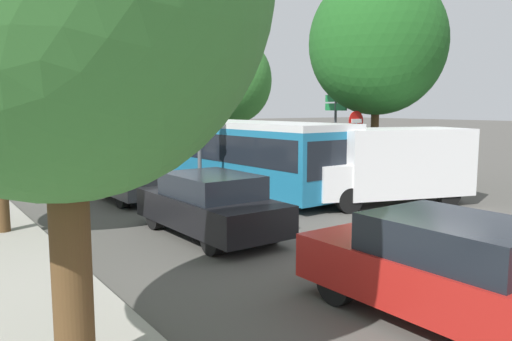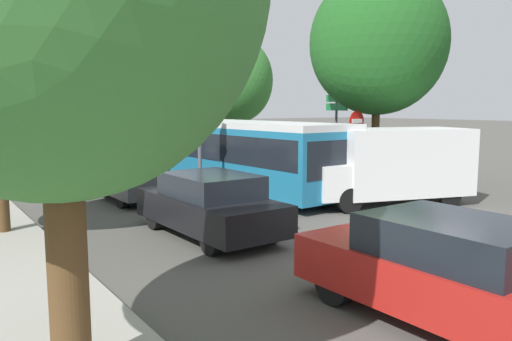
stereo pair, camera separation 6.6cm
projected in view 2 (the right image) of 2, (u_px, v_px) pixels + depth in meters
ground_plane at (397, 259)px, 9.73m from camera, size 200.00×200.00×0.00m
articulated_bus at (189, 145)px, 20.36m from camera, size 3.17×16.68×2.46m
queued_car_red at (448, 271)px, 6.76m from camera, size 1.89×4.29×1.48m
queued_car_black at (210, 205)px, 11.41m from camera, size 1.86×4.22×1.45m
queued_car_graphite at (130, 175)px, 16.14m from camera, size 1.93×4.37×1.51m
queued_car_navy at (81, 162)px, 20.55m from camera, size 1.81×4.10×1.41m
queued_car_blue at (53, 153)px, 24.55m from camera, size 1.78×4.05×1.39m
queued_car_tan at (31, 145)px, 29.64m from camera, size 1.79×4.06×1.40m
white_van at (392, 164)px, 15.14m from camera, size 5.36×3.40×2.31m
traffic_light at (200, 122)px, 15.01m from camera, size 0.36×0.39×3.40m
no_entry_sign at (356, 138)px, 17.67m from camera, size 0.70×0.08×2.82m
direction_sign_post at (336, 117)px, 19.62m from camera, size 0.29×1.39×3.60m
tree_right_near at (378, 43)px, 17.83m from camera, size 4.89×4.89×7.78m
tree_right_mid at (237, 80)px, 27.12m from camera, size 3.97×3.97×6.73m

